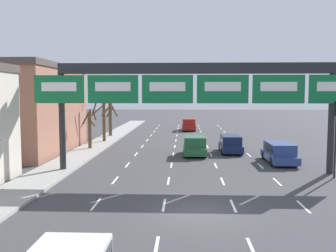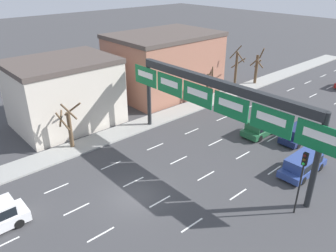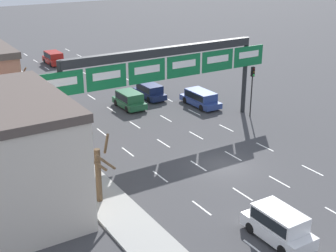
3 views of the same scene
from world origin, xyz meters
name	(u,v)px [view 1 (image 1 of 3)]	position (x,y,z in m)	size (l,w,h in m)	color
ground_plane	(199,212)	(0.00, 0.00, 0.00)	(220.00, 220.00, 0.00)	#3D3D3F
lane_dashes	(193,160)	(0.00, 13.50, 0.00)	(10.02, 67.00, 0.01)	white
sign_gantry	(195,83)	(0.00, 8.54, 6.03)	(21.55, 0.70, 7.36)	#232628
building_far	(14,108)	(-16.34, 17.10, 4.00)	(9.97, 13.95, 7.97)	#9E6651
suv_green	(195,145)	(0.22, 15.64, 0.92)	(1.98, 4.06, 1.66)	#235B38
suv_blue	(279,152)	(6.64, 12.36, 0.88)	(1.95, 4.87, 1.57)	navy
suv_navy	(231,143)	(3.50, 17.30, 0.88)	(1.85, 4.31, 1.58)	#19234C
suv_red	(189,124)	(-0.02, 37.77, 0.96)	(1.97, 4.40, 1.72)	maroon
traffic_light_near_gantry	(336,124)	(8.82, 7.24, 3.45)	(0.30, 0.35, 4.84)	black
tree_bare_closest	(90,126)	(-9.65, 18.57, 2.28)	(1.59, 1.44, 4.64)	brown
tree_bare_second	(110,116)	(-9.84, 29.35, 2.57)	(2.03, 1.99, 5.29)	brown
tree_bare_furthest	(104,113)	(-9.49, 23.94, 3.28)	(2.17, 2.17, 6.22)	brown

